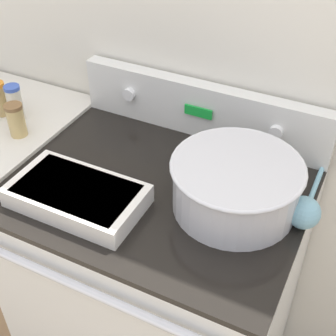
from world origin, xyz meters
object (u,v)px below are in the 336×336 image
Objects in this scene: casserole_dish at (77,195)px; spice_jar_blue_cap at (15,103)px; spice_jar_brown_cap at (16,120)px; mixing_bowl at (236,183)px; ladle at (305,210)px.

spice_jar_blue_cap is (-0.41, 0.24, 0.04)m from casserole_dish.
spice_jar_blue_cap reaches higher than spice_jar_brown_cap.
spice_jar_blue_cap is (-0.06, 0.07, 0.01)m from spice_jar_brown_cap.
mixing_bowl reaches higher than spice_jar_brown_cap.
ladle is at bearing 1.74° from spice_jar_brown_cap.
mixing_bowl is 0.97× the size of casserole_dish.
mixing_bowl is 0.18m from ladle.
spice_jar_brown_cap is 0.10m from spice_jar_blue_cap.
mixing_bowl is 0.78m from spice_jar_blue_cap.
ladle is (0.55, 0.20, 0.01)m from casserole_dish.
casserole_dish is at bearing -154.80° from mixing_bowl.
ladle is 0.89m from spice_jar_brown_cap.
casserole_dish is 2.89× the size of spice_jar_blue_cap.
spice_jar_brown_cap reaches higher than casserole_dish.
spice_jar_blue_cap reaches higher than casserole_dish.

